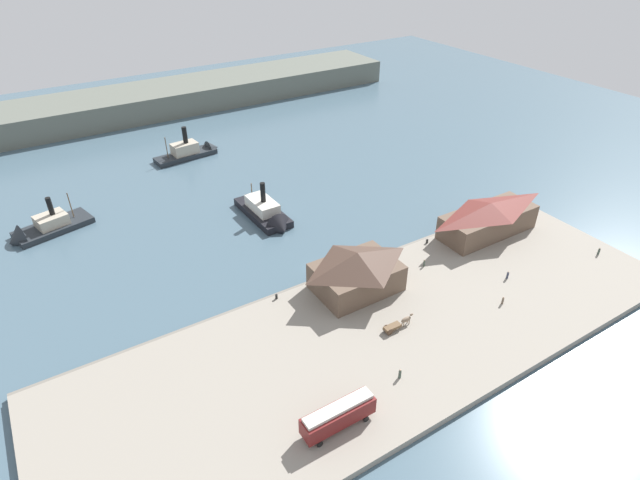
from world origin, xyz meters
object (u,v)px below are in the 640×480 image
at_px(horse_cart, 398,324).
at_px(ferry_outer_harbor, 41,230).
at_px(ferry_shed_west_terminal, 357,271).
at_px(ferry_approaching_west, 267,214).
at_px(pedestrian_standing_center, 599,251).
at_px(mooring_post_center_west, 276,297).
at_px(ferry_shed_east_terminal, 488,218).
at_px(pedestrian_near_cart, 508,275).
at_px(pedestrian_walking_east, 400,374).
at_px(street_tram, 338,415).
at_px(mooring_post_center_east, 427,241).
at_px(ferry_near_quay, 192,151).
at_px(pedestrian_near_east_shed, 424,263).
at_px(pedestrian_at_waters_edge, 503,301).

bearing_deg(horse_cart, ferry_outer_harbor, 125.10).
xyz_separation_m(ferry_shed_west_terminal, horse_cart, (-0.35, -12.44, -3.07)).
bearing_deg(ferry_approaching_west, ferry_outer_harbor, 155.29).
relative_size(ferry_shed_west_terminal, pedestrian_standing_center, 9.53).
height_order(horse_cart, mooring_post_center_west, horse_cart).
bearing_deg(ferry_outer_harbor, pedestrian_standing_center, -36.57).
bearing_deg(pedestrian_standing_center, ferry_outer_harbor, 143.43).
height_order(ferry_shed_east_terminal, pedestrian_near_cart, ferry_shed_east_terminal).
bearing_deg(pedestrian_walking_east, street_tram, -169.66).
bearing_deg(mooring_post_center_east, ferry_approaching_west, 129.62).
distance_m(street_tram, ferry_near_quay, 100.71).
bearing_deg(mooring_post_center_east, ferry_shed_east_terminal, -14.78).
distance_m(mooring_post_center_east, ferry_outer_harbor, 83.27).
relative_size(ferry_shed_west_terminal, street_tram, 1.44).
bearing_deg(ferry_outer_harbor, mooring_post_center_west, -55.83).
bearing_deg(pedestrian_near_cart, pedestrian_near_east_shed, 133.31).
bearing_deg(pedestrian_standing_center, pedestrian_at_waters_edge, -179.16).
bearing_deg(mooring_post_center_east, ferry_near_quay, 109.13).
bearing_deg(ferry_shed_east_terminal, ferry_shed_west_terminal, -178.31).
bearing_deg(pedestrian_near_cart, ferry_shed_west_terminal, 154.02).
relative_size(pedestrian_standing_center, pedestrian_near_cart, 0.98).
height_order(horse_cart, ferry_outer_harbor, ferry_outer_harbor).
relative_size(pedestrian_at_waters_edge, pedestrian_walking_east, 0.89).
distance_m(ferry_outer_harbor, ferry_approaching_west, 49.20).
relative_size(pedestrian_walking_east, ferry_outer_harbor, 0.09).
distance_m(ferry_shed_east_terminal, pedestrian_standing_center, 22.29).
height_order(ferry_shed_west_terminal, mooring_post_center_west, ferry_shed_west_terminal).
relative_size(pedestrian_standing_center, ferry_approaching_west, 0.09).
bearing_deg(pedestrian_near_east_shed, mooring_post_center_east, 44.29).
bearing_deg(ferry_shed_east_terminal, pedestrian_near_east_shed, -173.08).
height_order(pedestrian_walking_east, ferry_near_quay, ferry_near_quay).
height_order(mooring_post_center_west, ferry_outer_harbor, ferry_outer_harbor).
bearing_deg(pedestrian_near_cart, mooring_post_center_east, 104.82).
bearing_deg(ferry_approaching_west, ferry_shed_east_terminal, -40.67).
relative_size(ferry_shed_east_terminal, ferry_outer_harbor, 1.21).
height_order(ferry_outer_harbor, ferry_near_quay, ferry_near_quay).
bearing_deg(street_tram, mooring_post_center_west, 78.74).
relative_size(pedestrian_near_cart, ferry_approaching_west, 0.09).
xyz_separation_m(pedestrian_standing_center, pedestrian_near_cart, (-21.90, 4.22, 0.01)).
height_order(pedestrian_standing_center, pedestrian_near_cart, pedestrian_near_cart).
relative_size(mooring_post_center_west, ferry_outer_harbor, 0.05).
xyz_separation_m(ferry_outer_harbor, ferry_approaching_west, (44.70, -20.57, 0.32)).
distance_m(ferry_shed_east_terminal, ferry_outer_harbor, 96.54).
height_order(ferry_shed_east_terminal, mooring_post_center_west, ferry_shed_east_terminal).
bearing_deg(ferry_approaching_west, street_tram, -107.70).
xyz_separation_m(ferry_shed_west_terminal, ferry_shed_east_terminal, (34.91, 1.03, -0.33)).
height_order(pedestrian_at_waters_edge, mooring_post_center_west, pedestrian_at_waters_edge).
bearing_deg(ferry_near_quay, mooring_post_center_east, -70.87).
distance_m(pedestrian_walking_east, mooring_post_center_east, 38.17).
relative_size(mooring_post_center_west, ferry_near_quay, 0.05).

